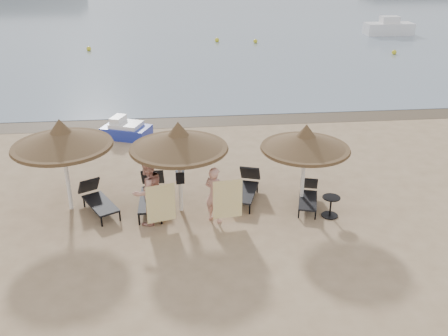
# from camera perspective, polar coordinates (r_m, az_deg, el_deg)

# --- Properties ---
(ground) EXTENTS (160.00, 160.00, 0.00)m
(ground) POSITION_cam_1_polar(r_m,az_deg,el_deg) (13.99, -3.30, -7.49)
(ground) COLOR tan
(ground) RESTS_ON ground
(wet_sand_strip) EXTENTS (200.00, 1.60, 0.01)m
(wet_sand_strip) POSITION_cam_1_polar(r_m,az_deg,el_deg) (22.51, -4.51, 5.31)
(wet_sand_strip) COLOR brown
(wet_sand_strip) RESTS_ON ground
(palapa_left) EXTENTS (2.89, 2.89, 2.87)m
(palapa_left) POSITION_cam_1_polar(r_m,az_deg,el_deg) (14.94, -18.08, 3.23)
(palapa_left) COLOR white
(palapa_left) RESTS_ON ground
(palapa_center) EXTENTS (2.84, 2.84, 2.82)m
(palapa_center) POSITION_cam_1_polar(r_m,az_deg,el_deg) (14.19, -5.21, 3.10)
(palapa_center) COLOR white
(palapa_center) RESTS_ON ground
(palapa_right) EXTENTS (2.64, 2.64, 2.62)m
(palapa_right) POSITION_cam_1_polar(r_m,az_deg,el_deg) (14.71, 9.30, 2.99)
(palapa_right) COLOR white
(palapa_right) RESTS_ON ground
(lounger_far_left) EXTENTS (1.42, 1.92, 0.83)m
(lounger_far_left) POSITION_cam_1_polar(r_m,az_deg,el_deg) (15.44, -14.32, -3.39)
(lounger_far_left) COLOR black
(lounger_far_left) RESTS_ON ground
(lounger_near_left) EXTENTS (0.75, 2.12, 0.94)m
(lounger_near_left) POSITION_cam_1_polar(r_m,az_deg,el_deg) (15.32, -8.25, -2.86)
(lounger_near_left) COLOR black
(lounger_near_left) RESTS_ON ground
(lounger_near_right) EXTENTS (1.19, 1.98, 0.84)m
(lounger_near_right) POSITION_cam_1_polar(r_m,az_deg,el_deg) (15.66, 2.59, -2.14)
(lounger_near_right) COLOR black
(lounger_near_right) RESTS_ON ground
(lounger_far_right) EXTENTS (0.95, 1.68, 0.72)m
(lounger_far_right) POSITION_cam_1_polar(r_m,az_deg,el_deg) (15.46, 9.60, -3.11)
(lounger_far_right) COLOR black
(lounger_far_right) RESTS_ON ground
(side_table) EXTENTS (0.52, 0.52, 0.63)m
(side_table) POSITION_cam_1_polar(r_m,az_deg,el_deg) (14.98, 12.07, -4.39)
(side_table) COLOR black
(side_table) RESTS_ON ground
(person_left) EXTENTS (1.27, 1.21, 2.33)m
(person_left) POSITION_cam_1_polar(r_m,az_deg,el_deg) (14.08, -8.71, -2.07)
(person_left) COLOR #DB9A89
(person_left) RESTS_ON ground
(person_right) EXTENTS (1.07, 1.03, 1.97)m
(person_right) POSITION_cam_1_polar(r_m,az_deg,el_deg) (14.10, -1.10, -2.58)
(person_right) COLOR #DB9A89
(person_right) RESTS_ON ground
(towel_left) EXTENTS (0.80, 0.22, 1.14)m
(towel_left) POSITION_cam_1_polar(r_m,az_deg,el_deg) (13.93, -7.23, -4.05)
(towel_left) COLOR yellow
(towel_left) RESTS_ON ground
(towel_right) EXTENTS (0.84, 0.13, 1.18)m
(towel_right) POSITION_cam_1_polar(r_m,az_deg,el_deg) (13.99, 0.42, -3.59)
(towel_right) COLOR yellow
(towel_right) RESTS_ON ground
(bag_patterned) EXTENTS (0.27, 0.18, 0.33)m
(bag_patterned) POSITION_cam_1_polar(r_m,az_deg,el_deg) (14.82, -5.05, -0.83)
(bag_patterned) COLOR silver
(bag_patterned) RESTS_ON ground
(bag_dark) EXTENTS (0.24, 0.10, 0.34)m
(bag_dark) POSITION_cam_1_polar(r_m,az_deg,el_deg) (14.49, -5.03, -1.19)
(bag_dark) COLOR black
(bag_dark) RESTS_ON ground
(pedal_boat) EXTENTS (2.16, 1.73, 0.87)m
(pedal_boat) POSITION_cam_1_polar(r_m,az_deg,el_deg) (20.91, -11.14, 4.30)
(pedal_boat) COLOR #2232A4
(pedal_boat) RESTS_ON ground
(buoy_left) EXTENTS (0.34, 0.34, 0.34)m
(buoy_left) POSITION_cam_1_polar(r_m,az_deg,el_deg) (38.70, -15.19, 13.01)
(buoy_left) COLOR yellow
(buoy_left) RESTS_ON ground
(buoy_mid) EXTENTS (0.34, 0.34, 0.34)m
(buoy_mid) POSITION_cam_1_polar(r_m,az_deg,el_deg) (40.85, -0.81, 14.42)
(buoy_mid) COLOR yellow
(buoy_mid) RESTS_ON ground
(buoy_right) EXTENTS (0.34, 0.34, 0.34)m
(buoy_right) POSITION_cam_1_polar(r_m,az_deg,el_deg) (38.16, 18.88, 12.41)
(buoy_right) COLOR yellow
(buoy_right) RESTS_ON ground
(buoy_extra) EXTENTS (0.33, 0.33, 0.33)m
(buoy_extra) POSITION_cam_1_polar(r_m,az_deg,el_deg) (40.48, 3.61, 14.27)
(buoy_extra) COLOR yellow
(buoy_extra) RESTS_ON ground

